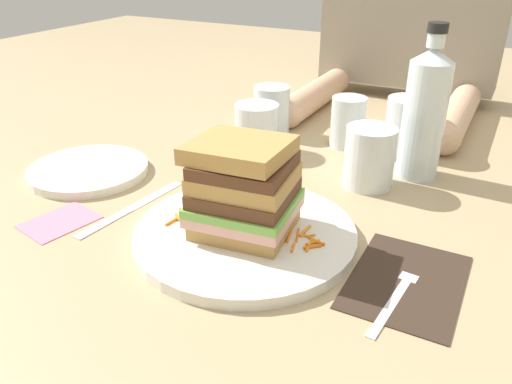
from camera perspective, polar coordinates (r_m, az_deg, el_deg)
name	(u,v)px	position (r m, az deg, el deg)	size (l,w,h in m)	color
ground_plane	(248,230)	(0.68, -0.89, -4.30)	(3.00, 3.00, 0.00)	tan
main_plate	(245,234)	(0.66, -1.22, -4.74)	(0.29, 0.29, 0.02)	white
sandwich	(244,188)	(0.63, -1.34, 0.40)	(0.14, 0.13, 0.12)	tan
carrot_shred_0	(184,216)	(0.69, -8.11, -2.68)	(0.00, 0.00, 0.03)	orange
carrot_shred_1	(180,214)	(0.69, -8.48, -2.47)	(0.00, 0.00, 0.03)	orange
carrot_shred_2	(174,220)	(0.68, -9.24, -3.18)	(0.00, 0.00, 0.03)	orange
carrot_shred_3	(179,218)	(0.68, -8.66, -2.92)	(0.00, 0.00, 0.02)	orange
carrot_shred_4	(183,220)	(0.68, -8.14, -3.15)	(0.00, 0.00, 0.03)	orange
carrot_shred_5	(205,212)	(0.70, -5.74, -2.22)	(0.00, 0.00, 0.02)	orange
carrot_shred_6	(312,247)	(0.62, 6.36, -6.11)	(0.00, 0.00, 0.02)	orange
carrot_shred_7	(309,234)	(0.65, 5.95, -4.75)	(0.00, 0.00, 0.02)	orange
carrot_shred_8	(305,231)	(0.65, 5.53, -4.35)	(0.00, 0.00, 0.03)	orange
carrot_shred_9	(318,242)	(0.63, 6.93, -5.65)	(0.00, 0.00, 0.02)	orange
carrot_shred_10	(293,248)	(0.62, 4.15, -6.26)	(0.00, 0.00, 0.02)	orange
carrot_shred_11	(298,235)	(0.64, 4.68, -4.82)	(0.00, 0.00, 0.03)	orange
carrot_shred_12	(312,242)	(0.63, 6.36, -5.65)	(0.00, 0.00, 0.02)	orange
carrot_shred_13	(290,235)	(0.64, 3.79, -4.87)	(0.00, 0.00, 0.03)	orange
carrot_shred_14	(310,244)	(0.63, 6.04, -5.86)	(0.00, 0.00, 0.03)	orange
carrot_shred_15	(313,239)	(0.64, 6.46, -5.32)	(0.00, 0.00, 0.03)	orange
napkin_dark	(406,281)	(0.61, 16.54, -9.53)	(0.12, 0.17, 0.00)	#38281E
fork	(400,289)	(0.59, 15.89, -10.41)	(0.03, 0.17, 0.00)	silver
knife	(129,209)	(0.75, -14.05, -1.87)	(0.03, 0.20, 0.00)	silver
juice_glass	(369,161)	(0.81, 12.57, 3.46)	(0.08, 0.08, 0.09)	white
water_bottle	(425,113)	(0.84, 18.42, 8.45)	(0.07, 0.07, 0.24)	silver
empty_tumbler_0	(348,122)	(0.96, 10.27, 7.75)	(0.06, 0.06, 0.09)	silver
empty_tumbler_1	(257,127)	(0.92, 0.09, 7.26)	(0.08, 0.08, 0.09)	silver
empty_tumbler_2	(272,110)	(1.01, 1.77, 9.22)	(0.07, 0.07, 0.09)	silver
empty_tumbler_3	(407,125)	(0.95, 16.60, 7.18)	(0.08, 0.08, 0.10)	silver
side_plate	(89,170)	(0.88, -18.28, 2.37)	(0.19, 0.19, 0.01)	white
napkin_pink	(60,221)	(0.75, -21.19, -3.10)	(0.07, 0.09, 0.00)	pink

